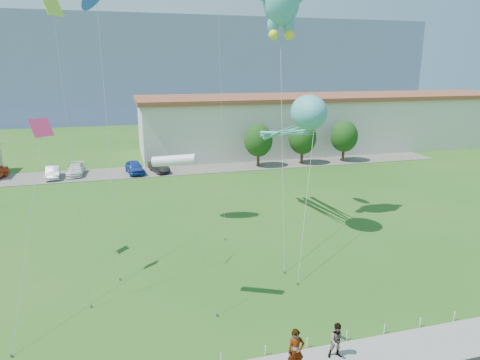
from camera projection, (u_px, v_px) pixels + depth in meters
name	position (u px, v px, depth m)	size (l,w,h in m)	color
ground	(276.00, 334.00, 20.37)	(160.00, 160.00, 0.00)	#215718
parking_strip	(179.00, 169.00, 52.97)	(70.00, 6.00, 0.06)	#59544C
hill_ridge	(140.00, 66.00, 128.97)	(160.00, 50.00, 25.00)	gray
warehouse	(336.00, 121.00, 67.01)	(61.00, 15.00, 8.20)	beige
rope_fence	(286.00, 346.00, 19.10)	(26.05, 0.05, 0.50)	white
tree_near	(258.00, 140.00, 53.76)	(3.60, 3.60, 5.47)	#3F2B19
tree_mid	(302.00, 138.00, 55.30)	(3.60, 3.60, 5.47)	#3F2B19
tree_far	(344.00, 136.00, 56.85)	(3.60, 3.60, 5.47)	#3F2B19
pedestrian_left	(296.00, 351.00, 17.51)	(0.71, 0.47, 1.94)	gray
pedestrian_right	(338.00, 341.00, 18.42)	(0.79, 0.62, 1.63)	gray
parked_car_silver	(53.00, 172.00, 48.64)	(1.42, 4.06, 1.34)	silver
parked_car_white	(76.00, 170.00, 50.02)	(1.79, 4.40, 1.28)	white
parked_car_blue	(135.00, 167.00, 50.76)	(1.77, 4.39, 1.50)	#1C3A9A
parked_car_black	(159.00, 167.00, 51.45)	(1.39, 3.98, 1.31)	black
octopus_kite	(300.00, 122.00, 31.89)	(4.83, 14.61, 10.47)	teal
small_kite_white	(175.00, 162.00, 20.62)	(1.99, 2.51, 8.41)	white
small_kite_pink	(38.00, 148.00, 22.75)	(1.83, 7.70, 9.58)	#CB2D5D
small_kite_yellow	(58.00, 46.00, 21.29)	(1.38, 3.42, 15.72)	#C6EE38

